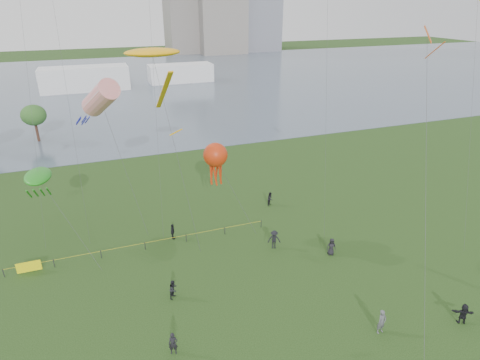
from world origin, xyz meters
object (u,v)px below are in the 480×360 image
object	(u,v)px
kite_flyer	(382,322)
kite_octopus	(215,156)
fence	(76,258)
kite_stingray	(153,54)

from	to	relation	value
kite_flyer	kite_octopus	bearing A→B (deg)	103.50
fence	kite_flyer	distance (m)	26.21
kite_stingray	kite_octopus	xyz separation A→B (m)	(4.87, -0.93, -9.25)
kite_flyer	kite_stingray	xyz separation A→B (m)	(-11.88, 17.72, 16.78)
fence	kite_flyer	bearing A→B (deg)	-38.61
fence	kite_octopus	xyz separation A→B (m)	(13.47, 0.43, 7.94)
fence	kite_octopus	distance (m)	15.64
fence	kite_octopus	size ratio (longest dim) A/B	2.48
kite_stingray	kite_flyer	bearing A→B (deg)	-77.97
kite_flyer	kite_stingray	bearing A→B (deg)	114.67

